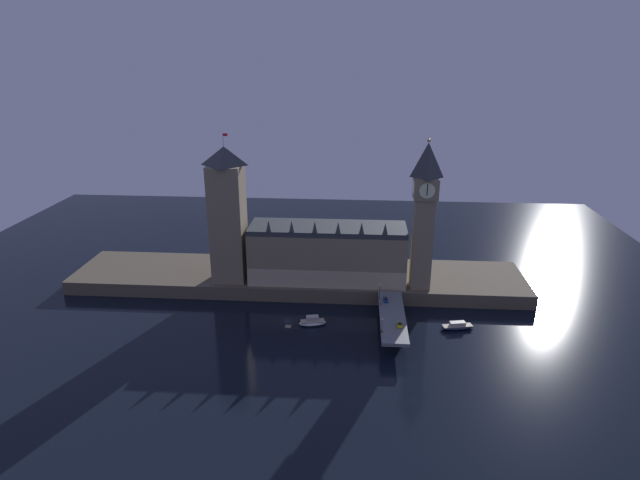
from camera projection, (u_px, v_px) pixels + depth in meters
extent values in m
plane|color=black|center=(288.00, 321.00, 230.03)|extent=(400.00, 400.00, 0.00)
cube|color=brown|center=(298.00, 278.00, 265.57)|extent=(220.00, 42.00, 6.57)
cube|color=#7F7056|center=(328.00, 255.00, 253.17)|extent=(73.04, 23.75, 24.03)
cube|color=tan|center=(326.00, 280.00, 244.49)|extent=(73.04, 0.20, 8.65)
cube|color=#2D3338|center=(328.00, 228.00, 248.73)|extent=(73.04, 21.85, 2.40)
cone|color=#2D3338|center=(269.00, 226.00, 239.75)|extent=(2.40, 2.40, 5.29)
cone|color=#2D3338|center=(292.00, 226.00, 239.03)|extent=(2.40, 2.40, 5.29)
cone|color=#2D3338|center=(315.00, 227.00, 238.32)|extent=(2.40, 2.40, 5.29)
cone|color=#2D3338|center=(338.00, 228.00, 237.60)|extent=(2.40, 2.40, 5.29)
cone|color=#2D3338|center=(362.00, 228.00, 236.89)|extent=(2.40, 2.40, 5.29)
cone|color=#2D3338|center=(385.00, 229.00, 236.17)|extent=(2.40, 2.40, 5.29)
cube|color=#7F7056|center=(422.00, 244.00, 241.09)|extent=(8.83, 8.83, 42.30)
cube|color=#7F7056|center=(426.00, 188.00, 232.40)|extent=(10.42, 10.42, 9.46)
cylinder|color=beige|center=(427.00, 191.00, 227.39)|extent=(6.70, 0.25, 6.70)
cylinder|color=beige|center=(424.00, 185.00, 237.41)|extent=(6.70, 0.25, 6.70)
cylinder|color=beige|center=(438.00, 188.00, 232.04)|extent=(0.25, 6.70, 6.70)
cylinder|color=beige|center=(413.00, 188.00, 232.77)|extent=(0.25, 6.70, 6.70)
cube|color=black|center=(427.00, 190.00, 227.05)|extent=(0.36, 0.10, 5.02)
pyramid|color=#2D3338|center=(428.00, 160.00, 228.29)|extent=(10.42, 10.42, 15.03)
sphere|color=gold|center=(429.00, 140.00, 225.50)|extent=(1.60, 1.60, 1.60)
cube|color=#7F7056|center=(228.00, 224.00, 248.01)|extent=(15.12, 15.12, 55.08)
pyramid|color=#2D3338|center=(224.00, 156.00, 237.36)|extent=(15.42, 15.42, 8.37)
cylinder|color=#99999E|center=(223.00, 139.00, 234.94)|extent=(0.24, 0.24, 6.00)
cube|color=red|center=(225.00, 135.00, 234.16)|extent=(2.00, 0.08, 1.20)
cube|color=slate|center=(392.00, 316.00, 220.09)|extent=(10.45, 46.00, 1.40)
cube|color=brown|center=(393.00, 333.00, 214.12)|extent=(8.88, 3.20, 5.93)
cube|color=brown|center=(391.00, 316.00, 228.52)|extent=(8.88, 3.20, 5.93)
cube|color=navy|center=(386.00, 300.00, 231.73)|extent=(1.73, 4.66, 0.81)
cube|color=black|center=(386.00, 299.00, 231.52)|extent=(1.42, 2.10, 0.45)
cylinder|color=black|center=(384.00, 299.00, 233.23)|extent=(0.22, 0.64, 0.64)
cylinder|color=black|center=(387.00, 299.00, 233.12)|extent=(0.22, 0.64, 0.64)
cylinder|color=black|center=(384.00, 302.00, 230.51)|extent=(0.22, 0.64, 0.64)
cylinder|color=black|center=(388.00, 302.00, 230.40)|extent=(0.22, 0.64, 0.64)
cube|color=yellow|center=(400.00, 325.00, 210.61)|extent=(2.00, 3.96, 0.74)
cube|color=black|center=(400.00, 324.00, 210.41)|extent=(1.64, 1.78, 0.45)
cylinder|color=black|center=(402.00, 327.00, 209.46)|extent=(0.22, 0.64, 0.64)
cylinder|color=black|center=(397.00, 327.00, 209.59)|extent=(0.22, 0.64, 0.64)
cylinder|color=black|center=(402.00, 324.00, 211.77)|extent=(0.22, 0.64, 0.64)
cylinder|color=black|center=(397.00, 324.00, 211.90)|extent=(0.22, 0.64, 0.64)
cylinder|color=black|center=(383.00, 331.00, 206.11)|extent=(0.28, 0.28, 0.76)
cylinder|color=gray|center=(383.00, 330.00, 205.88)|extent=(0.38, 0.38, 0.64)
sphere|color=tan|center=(383.00, 329.00, 205.74)|extent=(0.21, 0.21, 0.21)
cylinder|color=black|center=(381.00, 305.00, 227.58)|extent=(0.28, 0.28, 0.76)
cylinder|color=#47384C|center=(381.00, 303.00, 227.34)|extent=(0.38, 0.38, 0.63)
sphere|color=tan|center=(381.00, 303.00, 227.20)|extent=(0.21, 0.21, 0.21)
cylinder|color=#2D3333|center=(382.00, 332.00, 206.28)|extent=(0.56, 0.56, 0.50)
cylinder|color=#2D3333|center=(382.00, 325.00, 205.39)|extent=(0.18, 0.18, 4.82)
sphere|color=#F9E5A3|center=(382.00, 319.00, 204.40)|extent=(0.60, 0.60, 0.60)
sphere|color=#F9E5A3|center=(381.00, 319.00, 204.54)|extent=(0.44, 0.44, 0.44)
sphere|color=#F9E5A3|center=(383.00, 319.00, 204.48)|extent=(0.44, 0.44, 0.44)
cylinder|color=#2D3333|center=(379.00, 298.00, 233.94)|extent=(0.56, 0.56, 0.50)
cylinder|color=#2D3333|center=(379.00, 292.00, 232.87)|extent=(0.18, 0.18, 5.87)
sphere|color=#F9E5A3|center=(380.00, 284.00, 231.70)|extent=(0.60, 0.60, 0.60)
sphere|color=#F9E5A3|center=(379.00, 285.00, 231.85)|extent=(0.44, 0.44, 0.44)
sphere|color=#F9E5A3|center=(381.00, 285.00, 231.79)|extent=(0.44, 0.44, 0.44)
ellipsoid|color=white|center=(313.00, 323.00, 226.38)|extent=(12.08, 6.75, 2.10)
cube|color=tan|center=(313.00, 321.00, 226.06)|extent=(10.56, 5.59, 0.24)
cube|color=#B7B2A8|center=(312.00, 318.00, 225.67)|extent=(5.59, 3.79, 2.10)
ellipsoid|color=#1E2842|center=(457.00, 327.00, 223.47)|extent=(14.70, 6.93, 1.58)
cube|color=tan|center=(457.00, 326.00, 223.22)|extent=(12.87, 5.77, 0.24)
cube|color=#B7B2A8|center=(458.00, 324.00, 222.92)|extent=(6.76, 3.82, 1.58)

